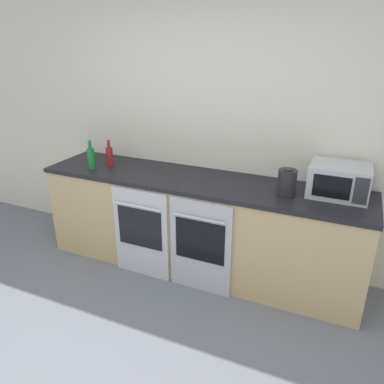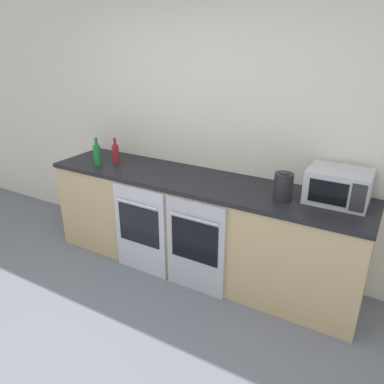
% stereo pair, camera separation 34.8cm
% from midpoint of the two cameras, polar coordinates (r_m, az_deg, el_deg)
% --- Properties ---
extents(ground_plane, '(16.00, 16.00, 0.00)m').
position_cam_midpoint_polar(ground_plane, '(2.83, -12.93, -26.62)').
color(ground_plane, slate).
extents(wall_back, '(10.00, 0.06, 2.60)m').
position_cam_midpoint_polar(wall_back, '(3.60, 6.62, 9.25)').
color(wall_back, silver).
rests_on(wall_back, ground_plane).
extents(counter_back, '(3.04, 0.68, 0.92)m').
position_cam_midpoint_polar(counter_back, '(3.59, 3.70, -5.02)').
color(counter_back, tan).
rests_on(counter_back, ground_plane).
extents(oven_left, '(0.56, 0.06, 0.87)m').
position_cam_midpoint_polar(oven_left, '(3.53, -5.13, -5.95)').
color(oven_left, silver).
rests_on(oven_left, ground_plane).
extents(oven_right, '(0.56, 0.06, 0.87)m').
position_cam_midpoint_polar(oven_right, '(3.26, 3.57, -8.45)').
color(oven_right, '#B7BABF').
rests_on(oven_right, ground_plane).
extents(microwave, '(0.46, 0.36, 0.26)m').
position_cam_midpoint_polar(microwave, '(3.16, 24.39, 0.78)').
color(microwave, '#B7BABF').
rests_on(microwave, counter_back).
extents(bottle_red, '(0.07, 0.07, 0.26)m').
position_cam_midpoint_polar(bottle_red, '(3.87, -9.05, 5.83)').
color(bottle_red, maroon).
rests_on(bottle_red, counter_back).
extents(bottle_green, '(0.07, 0.07, 0.29)m').
position_cam_midpoint_polar(bottle_green, '(3.82, -11.73, 5.56)').
color(bottle_green, '#19722D').
rests_on(bottle_green, counter_back).
extents(kettle, '(0.15, 0.15, 0.23)m').
position_cam_midpoint_polar(kettle, '(3.06, 16.93, 0.77)').
color(kettle, '#232326').
rests_on(kettle, counter_back).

